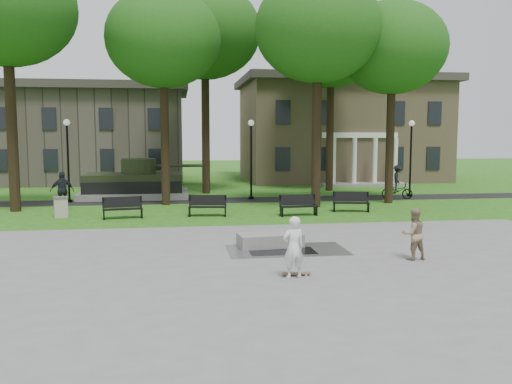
# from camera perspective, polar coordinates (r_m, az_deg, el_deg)

# --- Properties ---
(ground) EXTENTS (120.00, 120.00, 0.00)m
(ground) POSITION_cam_1_polar(r_m,az_deg,el_deg) (20.37, 2.69, -4.93)
(ground) COLOR #245113
(ground) RESTS_ON ground
(plaza) EXTENTS (22.00, 16.00, 0.02)m
(plaza) POSITION_cam_1_polar(r_m,az_deg,el_deg) (15.61, 6.16, -8.38)
(plaza) COLOR gray
(plaza) RESTS_ON ground
(footpath) EXTENTS (44.00, 2.60, 0.01)m
(footpath) POSITION_cam_1_polar(r_m,az_deg,el_deg) (32.10, -1.32, -0.84)
(footpath) COLOR black
(footpath) RESTS_ON ground
(building_right) EXTENTS (17.00, 12.00, 8.60)m
(building_right) POSITION_cam_1_polar(r_m,az_deg,el_deg) (47.66, 8.73, 6.61)
(building_right) COLOR #9E8460
(building_right) RESTS_ON ground
(building_left) EXTENTS (15.00, 10.00, 7.20)m
(building_left) POSITION_cam_1_polar(r_m,az_deg,el_deg) (46.70, -17.11, 5.51)
(building_left) COLOR #4C443D
(building_left) RESTS_ON ground
(tree_0) EXTENTS (6.80, 6.80, 12.97)m
(tree_0) POSITION_cam_1_polar(r_m,az_deg,el_deg) (30.42, -24.82, 17.20)
(tree_0) COLOR black
(tree_0) RESTS_ON ground
(tree_1) EXTENTS (6.20, 6.20, 11.63)m
(tree_1) POSITION_cam_1_polar(r_m,az_deg,el_deg) (30.56, -9.75, 15.57)
(tree_1) COLOR black
(tree_1) RESTS_ON ground
(tree_2) EXTENTS (6.60, 6.60, 12.16)m
(tree_2) POSITION_cam_1_polar(r_m,az_deg,el_deg) (29.55, 6.53, 16.65)
(tree_2) COLOR black
(tree_2) RESTS_ON ground
(tree_3) EXTENTS (6.00, 6.00, 11.19)m
(tree_3) POSITION_cam_1_polar(r_m,az_deg,el_deg) (31.76, 14.17, 14.46)
(tree_3) COLOR black
(tree_3) RESTS_ON ground
(tree_4) EXTENTS (7.20, 7.20, 13.50)m
(tree_4) POSITION_cam_1_polar(r_m,az_deg,el_deg) (36.26, -5.42, 16.42)
(tree_4) COLOR black
(tree_4) RESTS_ON ground
(tree_5) EXTENTS (6.40, 6.40, 12.44)m
(tree_5) POSITION_cam_1_polar(r_m,az_deg,el_deg) (38.00, 7.92, 14.81)
(tree_5) COLOR black
(tree_5) RESTS_ON ground
(lamp_left) EXTENTS (0.36, 0.36, 4.73)m
(lamp_left) POSITION_cam_1_polar(r_m,az_deg,el_deg) (32.56, -19.20, 3.84)
(lamp_left) COLOR black
(lamp_left) RESTS_ON ground
(lamp_mid) EXTENTS (0.36, 0.36, 4.73)m
(lamp_mid) POSITION_cam_1_polar(r_m,az_deg,el_deg) (32.24, -0.51, 4.17)
(lamp_mid) COLOR black
(lamp_mid) RESTS_ON ground
(lamp_right) EXTENTS (0.36, 0.36, 4.73)m
(lamp_right) POSITION_cam_1_polar(r_m,az_deg,el_deg) (34.99, 15.99, 4.09)
(lamp_right) COLOR black
(lamp_right) RESTS_ON ground
(tank_monument) EXTENTS (7.45, 3.40, 2.40)m
(tank_monument) POSITION_cam_1_polar(r_m,az_deg,el_deg) (33.88, -12.64, 0.83)
(tank_monument) COLOR gray
(tank_monument) RESTS_ON ground
(puddle) EXTENTS (2.20, 1.20, 0.00)m
(puddle) POSITION_cam_1_polar(r_m,az_deg,el_deg) (18.13, 2.77, -6.26)
(puddle) COLOR black
(puddle) RESTS_ON plaza
(concrete_block) EXTENTS (2.30, 1.24, 0.45)m
(concrete_block) POSITION_cam_1_polar(r_m,az_deg,el_deg) (18.85, 1.51, -5.07)
(concrete_block) COLOR gray
(concrete_block) RESTS_ON plaza
(skateboard) EXTENTS (0.79, 0.24, 0.07)m
(skateboard) POSITION_cam_1_polar(r_m,az_deg,el_deg) (15.15, 4.27, -8.64)
(skateboard) COLOR brown
(skateboard) RESTS_ON plaza
(skateboarder) EXTENTS (0.70, 0.54, 1.70)m
(skateboarder) POSITION_cam_1_polar(r_m,az_deg,el_deg) (14.68, 3.97, -5.85)
(skateboarder) COLOR white
(skateboarder) RESTS_ON plaza
(friend_watching) EXTENTS (0.85, 0.70, 1.61)m
(friend_watching) POSITION_cam_1_polar(r_m,az_deg,el_deg) (17.50, 16.25, -4.27)
(friend_watching) COLOR #927C5E
(friend_watching) RESTS_ON plaza
(pedestrian_walker) EXTENTS (1.27, 0.85, 2.00)m
(pedestrian_walker) POSITION_cam_1_polar(r_m,az_deg,el_deg) (29.46, -19.74, 0.12)
(pedestrian_walker) COLOR black
(pedestrian_walker) RESTS_ON ground
(cyclist) EXTENTS (1.92, 1.16, 2.04)m
(cyclist) POSITION_cam_1_polar(r_m,az_deg,el_deg) (33.72, 14.65, 0.72)
(cyclist) COLOR black
(cyclist) RESTS_ON ground
(park_bench_0) EXTENTS (1.85, 0.81, 1.00)m
(park_bench_0) POSITION_cam_1_polar(r_m,az_deg,el_deg) (25.82, -13.84, -1.57)
(park_bench_0) COLOR black
(park_bench_0) RESTS_ON ground
(park_bench_1) EXTENTS (1.84, 0.73, 1.00)m
(park_bench_1) POSITION_cam_1_polar(r_m,az_deg,el_deg) (25.90, -5.14, -1.39)
(park_bench_1) COLOR black
(park_bench_1) RESTS_ON ground
(park_bench_2) EXTENTS (1.83, 0.66, 1.00)m
(park_bench_2) POSITION_cam_1_polar(r_m,az_deg,el_deg) (26.03, 4.46, -1.35)
(park_bench_2) COLOR black
(park_bench_2) RESTS_ON ground
(park_bench_3) EXTENTS (1.85, 0.86, 1.00)m
(park_bench_3) POSITION_cam_1_polar(r_m,az_deg,el_deg) (27.69, 9.93, -0.97)
(park_bench_3) COLOR black
(park_bench_3) RESTS_ON ground
(trash_bin) EXTENTS (0.81, 0.81, 0.96)m
(trash_bin) POSITION_cam_1_polar(r_m,az_deg,el_deg) (27.09, -19.85, -1.48)
(trash_bin) COLOR #B1A692
(trash_bin) RESTS_ON ground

